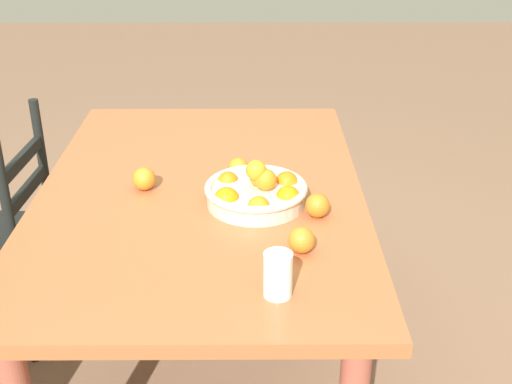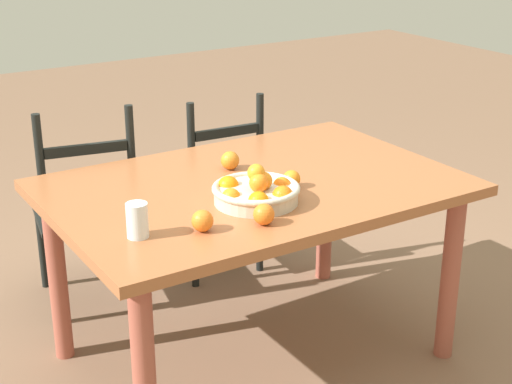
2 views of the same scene
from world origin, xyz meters
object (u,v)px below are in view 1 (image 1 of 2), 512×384
orange_loose_3 (301,240)px  drinking_glass (278,275)px  orange_loose_0 (317,205)px  fruit_bowl (257,191)px  dining_table (202,215)px  orange_loose_1 (144,179)px  chair_near_window (0,238)px  orange_loose_2 (238,168)px

orange_loose_3 → drinking_glass: drinking_glass is taller
orange_loose_0 → orange_loose_3: (-0.20, 0.06, 0.00)m
fruit_bowl → drinking_glass: (-0.48, -0.05, 0.02)m
drinking_glass → dining_table: bearing=21.4°
dining_table → orange_loose_1: orange_loose_1 is taller
chair_near_window → fruit_bowl: (-0.37, -0.98, 0.38)m
chair_near_window → drinking_glass: bearing=53.9°
orange_loose_2 → fruit_bowl: bearing=-162.7°
orange_loose_1 → orange_loose_2: size_ratio=1.11×
fruit_bowl → drinking_glass: size_ratio=2.73×
orange_loose_0 → orange_loose_1: bearing=71.4°
fruit_bowl → orange_loose_0: bearing=-114.8°
dining_table → fruit_bowl: fruit_bowl is taller
fruit_bowl → drinking_glass: fruit_bowl is taller
chair_near_window → orange_loose_2: chair_near_window is taller
fruit_bowl → orange_loose_1: (0.10, 0.36, -0.01)m
chair_near_window → fruit_bowl: 1.12m
chair_near_window → orange_loose_0: bearing=72.2°
fruit_bowl → orange_loose_0: fruit_bowl is taller
orange_loose_1 → orange_loose_3: size_ratio=1.02×
dining_table → orange_loose_3: bearing=-142.2°
dining_table → orange_loose_0: (-0.19, -0.36, 0.13)m
orange_loose_1 → orange_loose_2: 0.32m
orange_loose_1 → dining_table: bearing=-88.7°
orange_loose_0 → orange_loose_3: size_ratio=1.00×
fruit_bowl → orange_loose_2: 0.20m
orange_loose_2 → drinking_glass: (-0.68, -0.11, 0.02)m
fruit_bowl → orange_loose_1: bearing=74.7°
chair_near_window → orange_loose_2: (-0.18, -0.92, 0.37)m
orange_loose_1 → chair_near_window: bearing=66.2°
orange_loose_0 → orange_loose_2: 0.37m
dining_table → fruit_bowl: 0.25m
chair_near_window → orange_loose_2: size_ratio=13.75×
dining_table → orange_loose_1: (-0.00, 0.18, 0.13)m
dining_table → orange_loose_1: 0.23m
fruit_bowl → orange_loose_1: 0.38m
orange_loose_0 → orange_loose_3: 0.21m
orange_loose_1 → orange_loose_3: bearing=-128.5°
orange_loose_2 → drinking_glass: bearing=-170.9°
fruit_bowl → drinking_glass: bearing=-174.4°
dining_table → drinking_glass: (-0.59, -0.23, 0.16)m
orange_loose_1 → orange_loose_2: orange_loose_1 is taller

